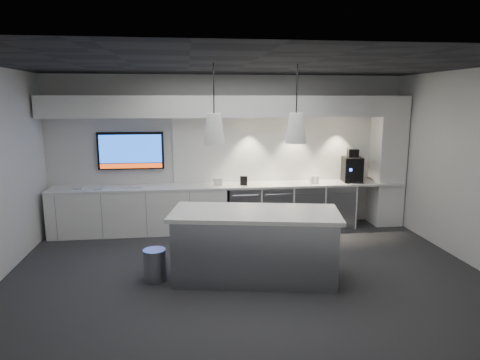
{
  "coord_description": "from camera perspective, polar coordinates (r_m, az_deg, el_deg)",
  "views": [
    {
      "loc": [
        -0.84,
        -5.93,
        2.54
      ],
      "look_at": [
        0.05,
        1.1,
        1.19
      ],
      "focal_mm": 32.0,
      "sensor_mm": 36.0,
      "label": 1
    }
  ],
  "objects": [
    {
      "name": "fridge_unit_d",
      "position": [
        8.89,
        12.64,
        -3.27
      ],
      "size": [
        0.6,
        0.61,
        0.85
      ],
      "primitive_type": "cube",
      "color": "#919399",
      "rests_on": "floor"
    },
    {
      "name": "tray_c",
      "position": [
        8.32,
        -14.98,
        -0.9
      ],
      "size": [
        0.19,
        0.19,
        0.02
      ],
      "primitive_type": "cube",
      "rotation": [
        0.0,
        0.0,
        0.19
      ],
      "color": "#B7B7B7",
      "rests_on": "back_counter"
    },
    {
      "name": "fridge_unit_b",
      "position": [
        8.55,
        4.64,
        -3.6
      ],
      "size": [
        0.6,
        0.61,
        0.85
      ],
      "primitive_type": "cube",
      "color": "#919399",
      "rests_on": "floor"
    },
    {
      "name": "pendant_left",
      "position": [
        5.74,
        -3.46,
        6.86
      ],
      "size": [
        0.29,
        0.29,
        1.11
      ],
      "color": "white",
      "rests_on": "ceiling"
    },
    {
      "name": "floor",
      "position": [
        6.5,
        0.8,
        -12.25
      ],
      "size": [
        7.0,
        7.0,
        0.0
      ],
      "primitive_type": "plane",
      "color": "#2C2C2F",
      "rests_on": "ground"
    },
    {
      "name": "left_base_cabinets",
      "position": [
        8.42,
        -13.2,
        -4.04
      ],
      "size": [
        3.3,
        0.63,
        0.86
      ],
      "primitive_type": "cube",
      "color": "white",
      "rests_on": "floor"
    },
    {
      "name": "sign_white",
      "position": [
        8.22,
        -2.96,
        -0.27
      ],
      "size": [
        0.18,
        0.07,
        0.14
      ],
      "primitive_type": "cube",
      "rotation": [
        0.0,
        0.0,
        -0.31
      ],
      "color": "white",
      "rests_on": "back_counter"
    },
    {
      "name": "wall_back",
      "position": [
        8.53,
        -1.5,
        3.75
      ],
      "size": [
        7.0,
        0.0,
        7.0
      ],
      "primitive_type": "plane",
      "rotation": [
        1.57,
        0.0,
        0.0
      ],
      "color": "silver",
      "rests_on": "floor"
    },
    {
      "name": "coffee_machine",
      "position": [
        8.88,
        14.72,
        1.52
      ],
      "size": [
        0.41,
        0.56,
        0.66
      ],
      "rotation": [
        0.0,
        0.0,
        -0.12
      ],
      "color": "black",
      "rests_on": "back_counter"
    },
    {
      "name": "bin",
      "position": [
        6.3,
        -11.28,
        -11.03
      ],
      "size": [
        0.39,
        0.39,
        0.45
      ],
      "primitive_type": "cylinder",
      "rotation": [
        0.0,
        0.0,
        0.23
      ],
      "color": "#919399",
      "rests_on": "floor"
    },
    {
      "name": "tray_b",
      "position": [
        8.33,
        -18.27,
        -1.06
      ],
      "size": [
        0.17,
        0.17,
        0.02
      ],
      "primitive_type": "cube",
      "rotation": [
        0.0,
        0.0,
        -0.04
      ],
      "color": "#B7B7B7",
      "rests_on": "back_counter"
    },
    {
      "name": "back_counter",
      "position": [
        8.31,
        -1.26,
        -0.76
      ],
      "size": [
        6.8,
        0.65,
        0.04
      ],
      "primitive_type": "cube",
      "color": "white",
      "rests_on": "left_base_cabinets"
    },
    {
      "name": "column",
      "position": [
        9.16,
        19.07,
        2.39
      ],
      "size": [
        0.55,
        0.55,
        2.6
      ],
      "primitive_type": "cube",
      "color": "white",
      "rests_on": "floor"
    },
    {
      "name": "wall_right",
      "position": [
        7.42,
        28.71,
        1.36
      ],
      "size": [
        0.0,
        7.0,
        7.0
      ],
      "primitive_type": "plane",
      "rotation": [
        1.57,
        0.0,
        -1.57
      ],
      "color": "silver",
      "rests_on": "floor"
    },
    {
      "name": "cup_cluster",
      "position": [
        8.57,
        9.84,
        0.08
      ],
      "size": [
        0.18,
        0.18,
        0.15
      ],
      "primitive_type": null,
      "color": "white",
      "rests_on": "back_counter"
    },
    {
      "name": "tray_a",
      "position": [
        8.47,
        -20.78,
        -1.04
      ],
      "size": [
        0.16,
        0.16,
        0.02
      ],
      "primitive_type": "cube",
      "rotation": [
        0.0,
        0.0,
        0.01
      ],
      "color": "#B7B7B7",
      "rests_on": "back_counter"
    },
    {
      "name": "fridge_unit_a",
      "position": [
        8.44,
        0.45,
        -3.75
      ],
      "size": [
        0.6,
        0.61,
        0.85
      ],
      "primitive_type": "cube",
      "color": "#919399",
      "rests_on": "floor"
    },
    {
      "name": "sign_black",
      "position": [
        8.22,
        0.5,
        -0.1
      ],
      "size": [
        0.14,
        0.07,
        0.18
      ],
      "primitive_type": "cube",
      "rotation": [
        0.0,
        0.0,
        -0.35
      ],
      "color": "black",
      "rests_on": "back_counter"
    },
    {
      "name": "wall_tv",
      "position": [
        8.5,
        -14.35,
        3.8
      ],
      "size": [
        1.25,
        0.07,
        0.72
      ],
      "color": "black",
      "rests_on": "wall_back"
    },
    {
      "name": "fridge_unit_c",
      "position": [
        8.7,
        8.72,
        -3.44
      ],
      "size": [
        0.6,
        0.61,
        0.85
      ],
      "primitive_type": "cube",
      "color": "#919399",
      "rests_on": "floor"
    },
    {
      "name": "wall_front",
      "position": [
        3.68,
        6.3,
        -5.78
      ],
      "size": [
        7.0,
        0.0,
        7.0
      ],
      "primitive_type": "plane",
      "rotation": [
        -1.57,
        0.0,
        0.0
      ],
      "color": "silver",
      "rests_on": "floor"
    },
    {
      "name": "pendant_right",
      "position": [
        5.92,
        7.47,
        6.91
      ],
      "size": [
        0.29,
        0.29,
        1.11
      ],
      "color": "white",
      "rests_on": "ceiling"
    },
    {
      "name": "ceiling",
      "position": [
        6.0,
        0.88,
        15.14
      ],
      "size": [
        7.0,
        7.0,
        0.0
      ],
      "primitive_type": "plane",
      "rotation": [
        3.14,
        0.0,
        0.0
      ],
      "color": "black",
      "rests_on": "wall_back"
    },
    {
      "name": "island",
      "position": [
        6.14,
        1.98,
        -8.63
      ],
      "size": [
        2.49,
        1.43,
        0.99
      ],
      "rotation": [
        0.0,
        0.0,
        -0.19
      ],
      "color": "#919399",
      "rests_on": "floor"
    },
    {
      "name": "tray_d",
      "position": [
        8.28,
        -13.68,
        -0.88
      ],
      "size": [
        0.18,
        0.18,
        0.02
      ],
      "primitive_type": "cube",
      "rotation": [
        0.0,
        0.0,
        0.16
      ],
      "color": "#B7B7B7",
      "rests_on": "back_counter"
    },
    {
      "name": "backsplash",
      "position": [
        8.71,
        6.41,
        4.16
      ],
      "size": [
        4.6,
        0.03,
        1.3
      ],
      "primitive_type": "cube",
      "color": "white",
      "rests_on": "wall_back"
    },
    {
      "name": "soffit",
      "position": [
        8.17,
        -1.32,
        9.78
      ],
      "size": [
        6.9,
        0.6,
        0.4
      ],
      "primitive_type": "cube",
      "color": "white",
      "rests_on": "wall_back"
    }
  ]
}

